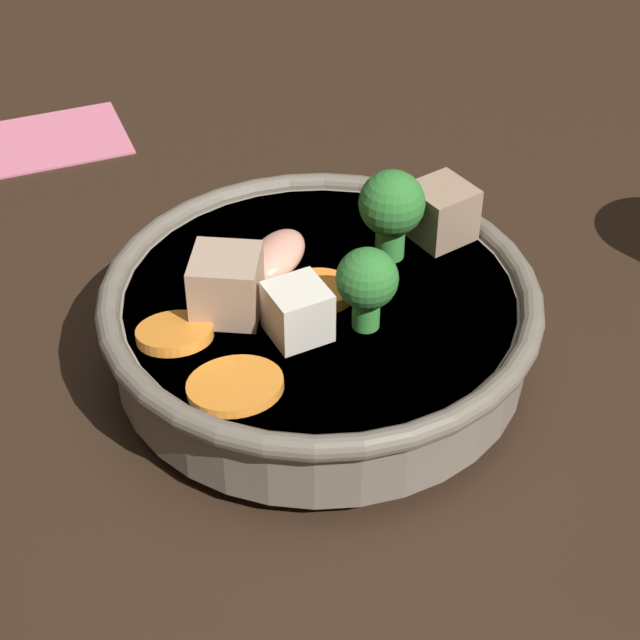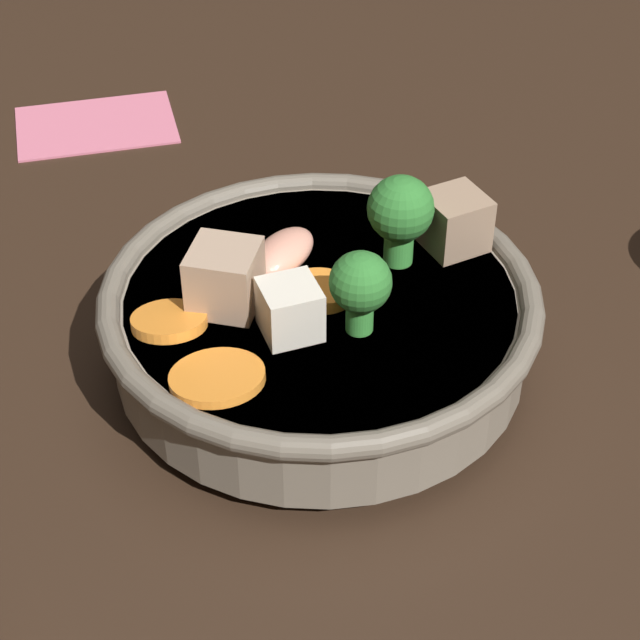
{
  "view_description": "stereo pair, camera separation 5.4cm",
  "coord_description": "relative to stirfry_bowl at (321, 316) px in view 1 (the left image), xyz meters",
  "views": [
    {
      "loc": [
        0.29,
        0.3,
        0.37
      ],
      "look_at": [
        0.0,
        0.0,
        0.03
      ],
      "focal_mm": 60.0,
      "sensor_mm": 36.0,
      "label": 1
    },
    {
      "loc": [
        0.25,
        0.33,
        0.37
      ],
      "look_at": [
        0.0,
        0.0,
        0.03
      ],
      "focal_mm": 60.0,
      "sensor_mm": 36.0,
      "label": 2
    }
  ],
  "objects": [
    {
      "name": "ground_plane",
      "position": [
        0.0,
        -0.0,
        -0.04
      ],
      "size": [
        3.0,
        3.0,
        0.0
      ],
      "primitive_type": "plane",
      "color": "black"
    },
    {
      "name": "napkin",
      "position": [
        -0.02,
        -0.3,
        -0.03
      ],
      "size": [
        0.13,
        0.11,
        0.0
      ],
      "color": "#D16B84",
      "rests_on": "ground_plane"
    },
    {
      "name": "stirfry_bowl",
      "position": [
        0.0,
        0.0,
        0.0
      ],
      "size": [
        0.22,
        0.22,
        0.1
      ],
      "color": "slate",
      "rests_on": "ground_plane"
    }
  ]
}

